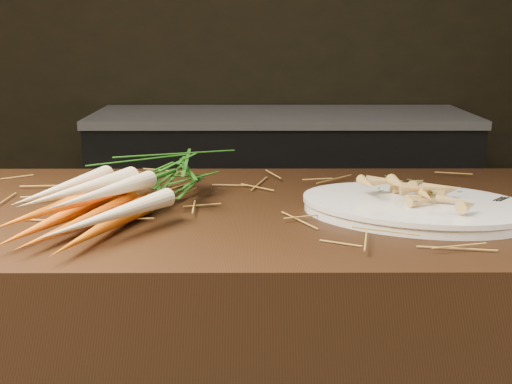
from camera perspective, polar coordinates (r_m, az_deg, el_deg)
back_counter at (r=3.21m, az=2.22°, el=-0.35°), size 1.82×0.62×0.84m
straw_bedding at (r=1.28m, az=-7.55°, el=-0.93°), size 1.40×0.60×0.02m
root_veg_bunch at (r=1.26m, az=-10.79°, el=0.62°), size 0.37×0.58×0.10m
serving_platter at (r=1.25m, az=13.99°, el=-1.50°), size 0.50×0.41×0.02m
roasted_veg_heap at (r=1.24m, az=14.08°, el=0.06°), size 0.25×0.21×0.05m
serving_fork at (r=1.23m, az=21.01°, el=-1.71°), size 0.12×0.12×0.00m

